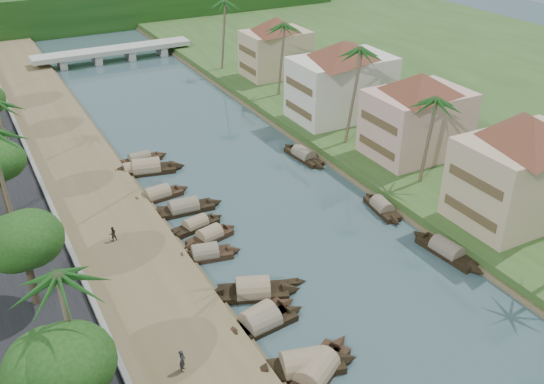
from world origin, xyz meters
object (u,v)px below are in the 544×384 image
bridge (113,52)px  sampan_1 (302,366)px  person_near (182,361)px  building_near (523,168)px

bridge → sampan_1: 81.32m
bridge → person_near: 79.35m
building_near → sampan_1: 29.27m
bridge → person_near: (-16.40, -77.64, -0.05)m
building_near → person_near: building_near is taller
building_near → sampan_1: bearing=-166.2°
sampan_1 → person_near: 8.30m
bridge → building_near: (18.99, -74.00, 4.66)m
bridge → sampan_1: bearing=-96.2°
sampan_1 → person_near: (-7.56, 3.19, 1.25)m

